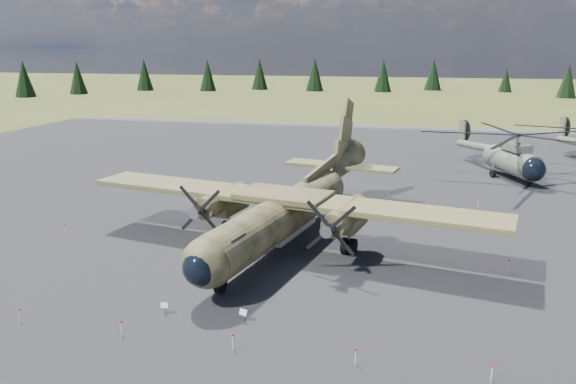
# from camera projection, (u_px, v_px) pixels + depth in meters

# --- Properties ---
(ground) EXTENTS (500.00, 500.00, 0.00)m
(ground) POSITION_uv_depth(u_px,v_px,m) (267.00, 252.00, 40.65)
(ground) COLOR brown
(ground) RESTS_ON ground
(apron) EXTENTS (120.00, 120.00, 0.04)m
(apron) POSITION_uv_depth(u_px,v_px,m) (296.00, 213.00, 50.07)
(apron) COLOR #525256
(apron) RESTS_ON ground
(transport_plane) EXTENTS (31.73, 28.52, 10.46)m
(transport_plane) POSITION_uv_depth(u_px,v_px,m) (290.00, 204.00, 41.86)
(transport_plane) COLOR #3B3F22
(transport_plane) RESTS_ON ground
(helicopter_near) EXTENTS (27.03, 27.03, 5.23)m
(helicopter_near) POSITION_uv_depth(u_px,v_px,m) (513.00, 147.00, 61.94)
(helicopter_near) COLOR slate
(helicopter_near) RESTS_ON ground
(info_placard_left) EXTENTS (0.44, 0.20, 0.68)m
(info_placard_left) POSITION_uv_depth(u_px,v_px,m) (165.00, 306.00, 31.03)
(info_placard_left) COLOR gray
(info_placard_left) RESTS_ON ground
(info_placard_right) EXTENTS (0.50, 0.32, 0.72)m
(info_placard_right) POSITION_uv_depth(u_px,v_px,m) (243.00, 314.00, 30.15)
(info_placard_right) COLOR gray
(info_placard_right) RESTS_ON ground
(barrier_fence) EXTENTS (33.12, 29.62, 0.85)m
(barrier_fence) POSITION_uv_depth(u_px,v_px,m) (260.00, 245.00, 40.55)
(barrier_fence) COLOR white
(barrier_fence) RESTS_ON ground
(treeline) EXTENTS (336.30, 333.83, 10.90)m
(treeline) POSITION_uv_depth(u_px,v_px,m) (282.00, 169.00, 45.55)
(treeline) COLOR black
(treeline) RESTS_ON ground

